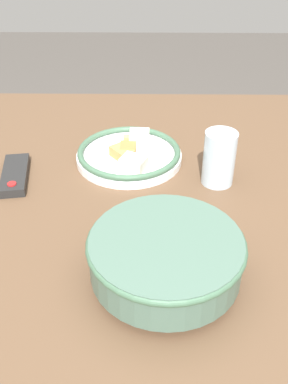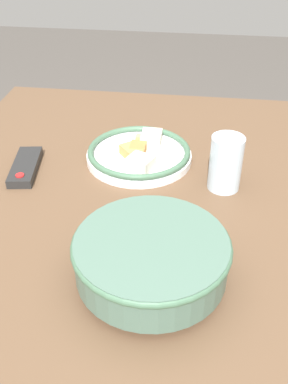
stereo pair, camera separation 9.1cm
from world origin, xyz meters
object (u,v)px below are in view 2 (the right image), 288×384
object	(u,v)px
food_plate	(139,154)
tv_remote	(25,167)
noodle_bowl	(151,257)
drinking_glass	(226,163)

from	to	relation	value
food_plate	tv_remote	distance (m)	0.27
noodle_bowl	food_plate	world-z (taller)	noodle_bowl
drinking_glass	food_plate	bearing A→B (deg)	65.74
drinking_glass	tv_remote	bearing A→B (deg)	89.10
noodle_bowl	food_plate	distance (m)	0.40
food_plate	drinking_glass	world-z (taller)	drinking_glass
noodle_bowl	tv_remote	size ratio (longest dim) A/B	1.61
food_plate	tv_remote	world-z (taller)	food_plate
noodle_bowl	food_plate	bearing A→B (deg)	11.01
noodle_bowl	tv_remote	xyz separation A→B (m)	(0.31, 0.33, -0.04)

